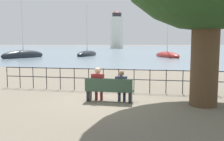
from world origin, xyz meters
TOP-DOWN VIEW (x-y plane):
  - ground_plane at (0.00, 0.00)m, footprint 1000.00×1000.00m
  - harbor_water at (0.00, 161.95)m, footprint 600.00×300.00m
  - park_bench at (0.00, -0.06)m, footprint 1.80×0.45m
  - seated_person_left at (-0.45, 0.01)m, footprint 0.46×0.35m
  - seated_person_right at (0.45, 0.01)m, footprint 0.43×0.35m
  - promenade_railing at (0.00, 2.03)m, footprint 11.41×0.04m
  - sailboat_0 at (2.78, 33.51)m, footprint 5.16×8.65m
  - sailboat_1 at (-11.57, 35.01)m, footprint 2.63×8.38m
  - sailboat_3 at (-19.51, 26.69)m, footprint 4.39×7.97m
  - sailboat_5 at (12.70, 47.34)m, footprint 3.02×8.13m
  - harbor_lighthouse at (-20.04, 112.69)m, footprint 6.39×6.39m

SIDE VIEW (x-z plane):
  - ground_plane at x=0.00m, z-range 0.00..0.00m
  - harbor_water at x=0.00m, z-range 0.00..0.01m
  - sailboat_0 at x=2.78m, z-range -5.44..6.04m
  - sailboat_1 at x=-11.57m, z-range -4.48..5.09m
  - sailboat_5 at x=12.70m, z-range -3.40..4.02m
  - sailboat_3 at x=-19.51m, z-range -4.36..5.10m
  - park_bench at x=0.00m, z-range -0.02..0.88m
  - seated_person_right at x=0.45m, z-range 0.06..1.27m
  - promenade_railing at x=0.00m, z-range 0.17..1.22m
  - seated_person_left at x=-0.45m, z-range 0.06..1.35m
  - harbor_lighthouse at x=-20.04m, z-range -0.65..17.89m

